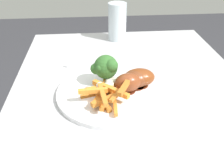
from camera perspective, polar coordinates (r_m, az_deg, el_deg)
The scene contains 9 objects.
dining_table at distance 0.74m, azimuth 4.64°, elevation -11.22°, with size 0.95×0.66×0.71m.
dinner_plate at distance 0.67m, azimuth -0.00°, elevation -1.88°, with size 0.29×0.29×0.01m, color white.
broccoli_floret_front at distance 0.67m, azimuth -1.43°, elevation 3.73°, with size 0.07×0.07×0.08m.
carrot_fries_pile at distance 0.62m, azimuth -1.20°, elevation -2.09°, with size 0.14×0.13×0.05m.
chicken_drumstick_near at distance 0.69m, azimuth 5.72°, elevation 1.44°, with size 0.06×0.13×0.05m.
chicken_drumstick_far at distance 0.66m, azimuth 3.11°, elevation 0.24°, with size 0.05×0.12×0.05m.
chicken_drumstick_extra at distance 0.68m, azimuth 5.00°, elevation 1.05°, with size 0.06×0.12×0.05m.
fork at distance 0.89m, azimuth -7.27°, elevation 6.51°, with size 0.19×0.01×0.01m, color silver.
water_glass at distance 0.99m, azimuth 1.17°, elevation 13.61°, with size 0.07×0.07×0.14m, color silver.
Camera 1 is at (-0.53, 0.11, 1.09)m, focal length 41.27 mm.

